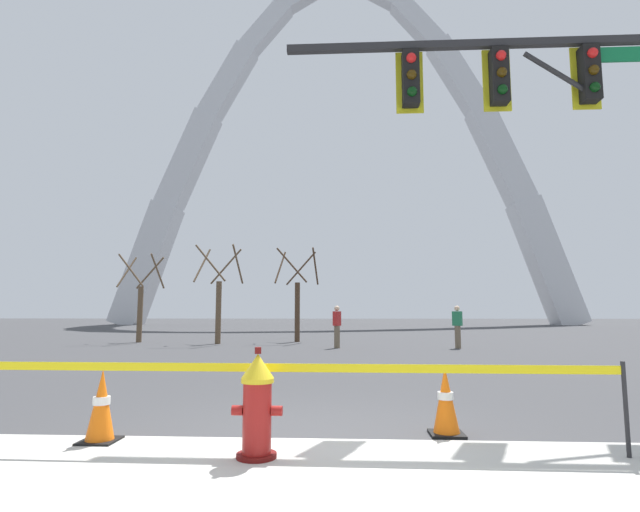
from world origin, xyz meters
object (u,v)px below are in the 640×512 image
traffic_cone_by_hydrant (446,401)px  traffic_signal_gantry (570,122)px  pedestrian_walking_left (457,326)px  pedestrian_standing_center (337,326)px  fire_hydrant (257,405)px  traffic_cone_mid_sidewalk (101,406)px  monument_arch (342,163)px

traffic_cone_by_hydrant → traffic_signal_gantry: size_ratio=0.11×
traffic_cone_by_hydrant → pedestrian_walking_left: (3.11, 13.36, 0.46)m
pedestrian_standing_center → traffic_signal_gantry: bearing=-70.9°
fire_hydrant → traffic_cone_mid_sidewalk: fire_hydrant is taller
pedestrian_walking_left → pedestrian_standing_center: 4.54m
traffic_cone_mid_sidewalk → traffic_signal_gantry: bearing=22.9°
traffic_signal_gantry → pedestrian_standing_center: traffic_signal_gantry is taller
fire_hydrant → traffic_cone_by_hydrant: 2.11m
traffic_cone_mid_sidewalk → monument_arch: size_ratio=0.01×
pedestrian_standing_center → traffic_cone_mid_sidewalk: bearing=-98.9°
traffic_cone_mid_sidewalk → pedestrian_walking_left: pedestrian_walking_left is taller
fire_hydrant → traffic_cone_by_hydrant: size_ratio=1.36×
monument_arch → traffic_cone_mid_sidewalk: bearing=-92.3°
traffic_signal_gantry → traffic_cone_by_hydrant: bearing=-140.0°
fire_hydrant → pedestrian_walking_left: pedestrian_walking_left is taller
traffic_cone_by_hydrant → pedestrian_standing_center: 13.32m
traffic_cone_mid_sidewalk → monument_arch: monument_arch is taller
pedestrian_walking_left → fire_hydrant: bearing=-109.2°
fire_hydrant → traffic_cone_mid_sidewalk: bearing=164.7°
traffic_cone_mid_sidewalk → monument_arch: 55.83m
traffic_cone_by_hydrant → pedestrian_walking_left: 13.73m
traffic_cone_by_hydrant → traffic_signal_gantry: traffic_signal_gantry is taller
traffic_cone_by_hydrant → monument_arch: bearing=91.7°
pedestrian_walking_left → monument_arch: bearing=96.8°
fire_hydrant → pedestrian_standing_center: size_ratio=0.62×
traffic_cone_mid_sidewalk → monument_arch: (2.07, 52.44, 19.04)m
traffic_cone_by_hydrant → traffic_cone_mid_sidewalk: 3.60m
pedestrian_walking_left → traffic_signal_gantry: bearing=-93.4°
traffic_signal_gantry → traffic_cone_mid_sidewalk: bearing=-157.1°
traffic_cone_mid_sidewalk → traffic_signal_gantry: 7.61m
traffic_cone_by_hydrant → traffic_cone_mid_sidewalk: bearing=-172.2°
pedestrian_standing_center → pedestrian_walking_left: bearing=1.6°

